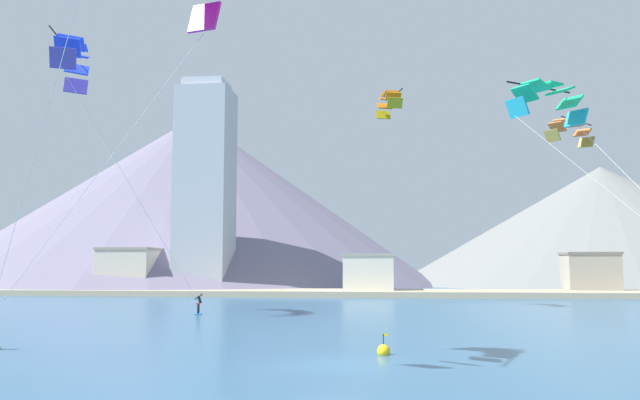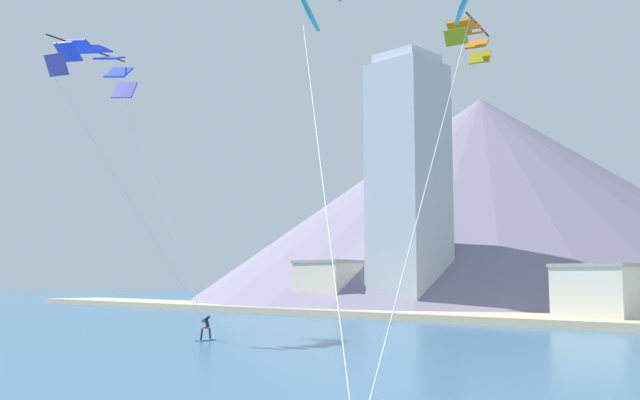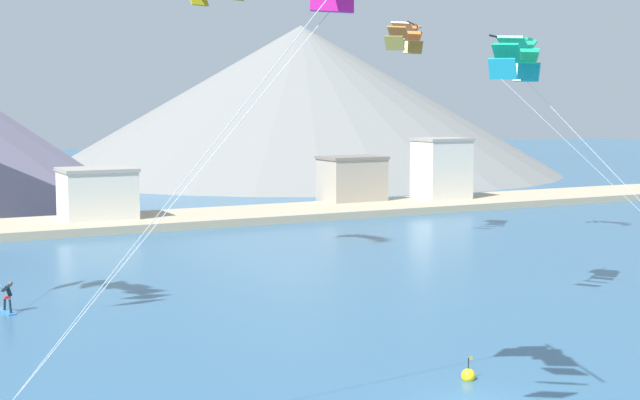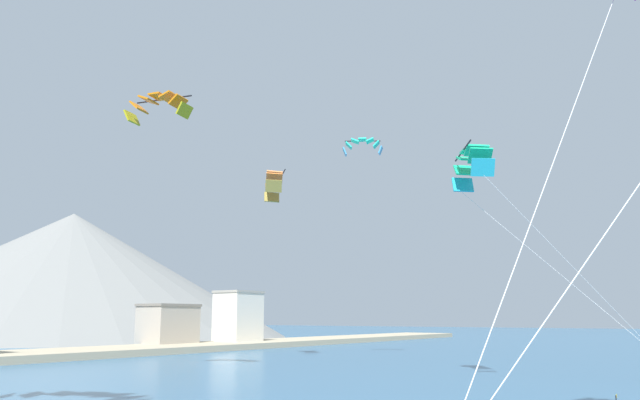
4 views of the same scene
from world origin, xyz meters
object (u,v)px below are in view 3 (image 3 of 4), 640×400
object	(u,v)px
kitesurfer_near_lead	(6,303)
parafoil_kite_near_trail	(517,55)
race_marker_buoy	(468,376)
parafoil_kite_distant_low_drift	(406,33)

from	to	relation	value
kitesurfer_near_lead	parafoil_kite_near_trail	distance (m)	29.17
kitesurfer_near_lead	parafoil_kite_near_trail	bearing A→B (deg)	-25.39
parafoil_kite_near_trail	race_marker_buoy	world-z (taller)	parafoil_kite_near_trail
parafoil_kite_distant_low_drift	race_marker_buoy	xyz separation A→B (m)	(-16.84, -31.16, -15.96)
parafoil_kite_distant_low_drift	race_marker_buoy	distance (m)	38.85
parafoil_kite_near_trail	kitesurfer_near_lead	bearing A→B (deg)	154.61
kitesurfer_near_lead	parafoil_kite_distant_low_drift	world-z (taller)	parafoil_kite_distant_low_drift
kitesurfer_near_lead	parafoil_kite_distant_low_drift	xyz separation A→B (m)	(31.17, 11.00, 15.63)
parafoil_kite_distant_low_drift	race_marker_buoy	size ratio (longest dim) A/B	5.27
parafoil_kite_near_trail	race_marker_buoy	distance (m)	18.37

